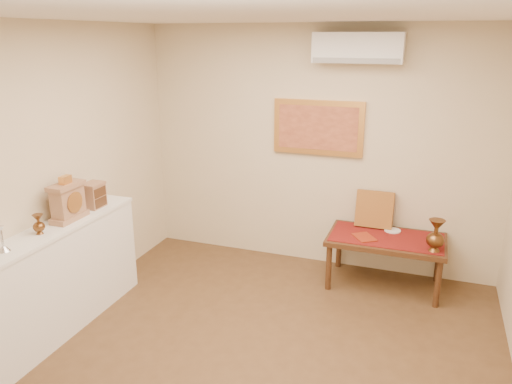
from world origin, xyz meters
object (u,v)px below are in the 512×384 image
at_px(brass_urn_tall, 436,232).
at_px(wooden_chest, 94,195).
at_px(mantel_clock, 68,201).
at_px(low_table, 386,243).
at_px(display_ledge, 54,281).

distance_m(brass_urn_tall, wooden_chest, 3.32).
bearing_deg(wooden_chest, brass_urn_tall, 18.29).
height_order(mantel_clock, low_table, mantel_clock).
relative_size(mantel_clock, wooden_chest, 1.68).
bearing_deg(brass_urn_tall, wooden_chest, -161.71).
distance_m(brass_urn_tall, display_ledge, 3.57).
bearing_deg(brass_urn_tall, mantel_clock, -155.91).
height_order(mantel_clock, wooden_chest, mantel_clock).
bearing_deg(brass_urn_tall, low_table, 156.23).
relative_size(brass_urn_tall, mantel_clock, 0.96).
xyz_separation_m(brass_urn_tall, mantel_clock, (-3.13, -1.40, 0.40)).
relative_size(mantel_clock, low_table, 0.34).
height_order(brass_urn_tall, display_ledge, display_ledge).
distance_m(display_ledge, low_table, 3.27).
height_order(wooden_chest, low_table, wooden_chest).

